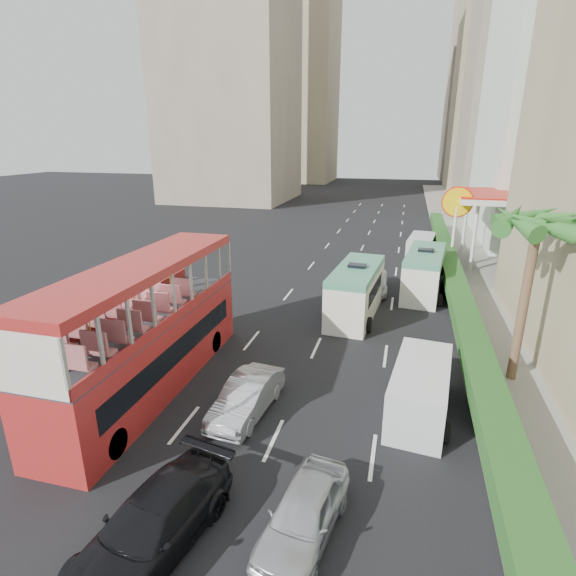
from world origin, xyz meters
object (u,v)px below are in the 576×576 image
(car_black, at_px, (156,547))
(panel_van_near, at_px, (420,390))
(double_decker_bus, at_px, (147,327))
(minibus_far, at_px, (424,273))
(shell_station, at_px, (497,229))
(minibus_near, at_px, (356,291))
(car_silver_lane_a, at_px, (247,413))
(panel_van_far, at_px, (421,248))
(van_asset, at_px, (370,291))
(palm_tree, at_px, (524,303))
(car_silver_lane_b, at_px, (304,534))

(car_black, relative_size, panel_van_near, 1.06)
(double_decker_bus, distance_m, car_black, 8.12)
(minibus_far, relative_size, shell_station, 0.77)
(minibus_near, bearing_deg, car_silver_lane_a, -99.35)
(panel_van_far, bearing_deg, shell_station, 3.55)
(van_asset, height_order, palm_tree, palm_tree)
(double_decker_bus, height_order, car_silver_lane_b, double_decker_bus)
(car_silver_lane_b, height_order, shell_station, shell_station)
(car_black, xyz_separation_m, minibus_far, (6.55, 20.97, 1.37))
(double_decker_bus, relative_size, van_asset, 2.40)
(van_asset, distance_m, minibus_far, 3.53)
(car_silver_lane_b, height_order, palm_tree, palm_tree)
(panel_van_far, distance_m, shell_station, 5.75)
(panel_van_far, bearing_deg, double_decker_bus, -107.11)
(minibus_far, xyz_separation_m, panel_van_near, (-0.38, -13.55, -0.46))
(car_silver_lane_b, xyz_separation_m, palm_tree, (6.44, 9.32, 3.38))
(double_decker_bus, distance_m, minibus_near, 11.86)
(double_decker_bus, xyz_separation_m, shell_station, (16.00, 23.00, 0.22))
(van_asset, height_order, panel_van_near, panel_van_near)
(minibus_far, height_order, palm_tree, palm_tree)
(car_silver_lane_a, relative_size, panel_van_far, 0.86)
(car_black, distance_m, van_asset, 20.92)
(double_decker_bus, relative_size, panel_van_near, 2.40)
(minibus_far, bearing_deg, panel_van_far, 96.37)
(panel_van_far, xyz_separation_m, shell_station, (5.44, -0.35, 1.82))
(car_black, bearing_deg, car_silver_lane_b, 31.53)
(palm_tree, distance_m, shell_station, 19.14)
(minibus_near, relative_size, shell_station, 0.78)
(car_silver_lane_a, bearing_deg, minibus_near, 81.70)
(car_black, bearing_deg, car_silver_lane_a, 98.18)
(car_silver_lane_a, height_order, minibus_far, minibus_far)
(minibus_near, distance_m, panel_van_far, 14.24)
(double_decker_bus, height_order, shell_station, shell_station)
(van_asset, bearing_deg, car_silver_lane_a, -104.79)
(car_black, height_order, minibus_near, minibus_near)
(panel_van_far, bearing_deg, car_black, -95.13)
(panel_van_near, relative_size, shell_station, 0.57)
(minibus_near, height_order, panel_van_near, minibus_near)
(car_silver_lane_b, xyz_separation_m, shell_station, (8.64, 28.32, 2.75))
(car_silver_lane_a, height_order, panel_van_far, panel_van_far)
(car_black, relative_size, shell_station, 0.60)
(car_silver_lane_b, relative_size, minibus_far, 0.61)
(minibus_far, relative_size, palm_tree, 0.97)
(car_silver_lane_a, relative_size, panel_van_near, 0.87)
(car_silver_lane_b, xyz_separation_m, van_asset, (-0.05, 19.37, 0.00))
(car_silver_lane_a, distance_m, minibus_near, 10.79)
(panel_van_far, relative_size, palm_tree, 0.72)
(car_silver_lane_a, xyz_separation_m, car_black, (-0.25, -5.83, 0.00))
(panel_van_far, bearing_deg, van_asset, -102.00)
(double_decker_bus, relative_size, shell_station, 1.38)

